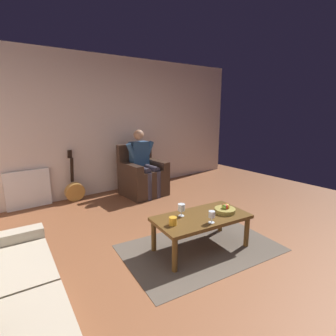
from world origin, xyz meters
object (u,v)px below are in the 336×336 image
wine_glass_near (212,215)px  wine_glass_far (181,208)px  candle_jar (173,221)px  coffee_table (201,221)px  guitar (75,190)px  person_seated (143,161)px  fruit_bowl (225,209)px  armchair (142,177)px

wine_glass_near → wine_glass_far: size_ratio=0.92×
candle_jar → coffee_table: bearing=177.3°
guitar → candle_jar: size_ratio=10.48×
coffee_table → wine_glass_near: size_ratio=8.66×
wine_glass_near → guitar: bearing=-77.5°
person_seated → wine_glass_near: bearing=74.8°
guitar → person_seated: bearing=159.3°
coffee_table → fruit_bowl: fruit_bowl is taller
person_seated → wine_glass_far: (0.72, 1.98, -0.15)m
armchair → guitar: 1.26m
candle_jar → guitar: bearing=-84.6°
armchair → wine_glass_near: (0.57, 2.36, 0.16)m
person_seated → coffee_table: person_seated is taller
armchair → person_seated: 0.33m
wine_glass_far → coffee_table: bearing=141.6°
coffee_table → wine_glass_far: (0.19, -0.15, 0.15)m
candle_jar → armchair: bearing=-113.7°
person_seated → coffee_table: size_ratio=1.05×
guitar → candle_jar: (-0.24, 2.55, 0.25)m
armchair → guitar: armchair is taller
armchair → person_seated: size_ratio=0.77×
armchair → candle_jar: 2.35m
coffee_table → candle_jar: candle_jar is taller
wine_glass_near → candle_jar: wine_glass_near is taller
armchair → person_seated: person_seated is taller
guitar → wine_glass_far: (-0.47, 2.42, 0.30)m
wine_glass_far → fruit_bowl: wine_glass_far is taller
wine_glass_far → candle_jar: wine_glass_far is taller
candle_jar → wine_glass_far: bearing=-150.5°
armchair → wine_glass_far: size_ratio=6.47×
coffee_table → wine_glass_near: bearing=78.8°
guitar → candle_jar: 2.57m
wine_glass_near → candle_jar: size_ratio=1.55×
wine_glass_far → candle_jar: bearing=29.5°
person_seated → candle_jar: 2.31m
wine_glass_far → wine_glass_near: bearing=113.0°
guitar → wine_glass_far: bearing=100.9°
armchair → coffee_table: size_ratio=0.81×
coffee_table → candle_jar: bearing=-2.7°
wine_glass_far → armchair: bearing=-109.5°
wine_glass_far → candle_jar: size_ratio=1.68×
guitar → wine_glass_near: size_ratio=6.76×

